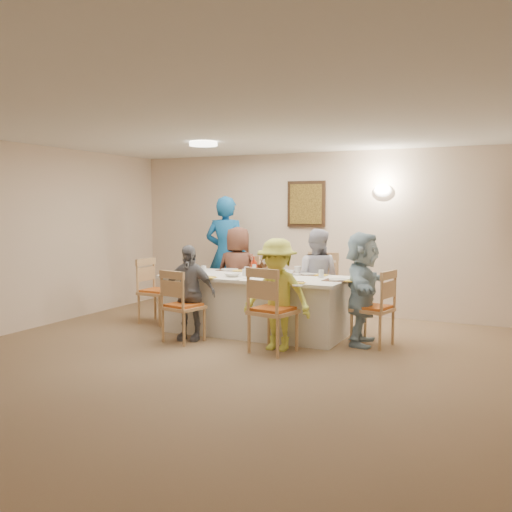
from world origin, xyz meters
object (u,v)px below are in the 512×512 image
at_px(dining_table, 255,305).
at_px(diner_front_left, 189,292).
at_px(chair_front_left, 184,305).
at_px(diner_right_end, 362,288).
at_px(chair_back_right, 319,289).
at_px(chair_front_right, 273,309).
at_px(chair_right_end, 373,307).
at_px(diner_back_right, 316,278).
at_px(diner_back_left, 238,274).
at_px(caregiver, 226,255).
at_px(condiment_ketchup, 254,266).
at_px(chair_back_left, 242,287).
at_px(diner_front_right, 277,295).
at_px(chair_left_end, 157,291).

distance_m(dining_table, diner_front_left, 0.93).
distance_m(chair_front_left, diner_right_end, 2.18).
relative_size(chair_back_right, chair_front_right, 1.03).
relative_size(chair_right_end, diner_back_right, 0.68).
bearing_deg(diner_back_left, caregiver, -53.96).
distance_m(dining_table, caregiver, 1.65).
bearing_deg(condiment_ketchup, diner_front_left, -129.91).
xyz_separation_m(caregiver, condiment_ketchup, (1.03, -1.14, -0.02)).
height_order(chair_back_left, diner_front_right, diner_front_right).
relative_size(diner_front_right, caregiver, 0.71).
distance_m(diner_back_right, caregiver, 1.73).
distance_m(chair_right_end, diner_front_left, 2.26).
distance_m(dining_table, diner_front_right, 0.95).
relative_size(dining_table, diner_front_right, 1.86).
bearing_deg(chair_left_end, chair_front_right, -107.17).
xyz_separation_m(chair_front_left, chair_left_end, (-0.95, 0.80, 0.01)).
relative_size(diner_right_end, caregiver, 0.75).
relative_size(chair_back_right, diner_front_right, 0.79).
relative_size(chair_right_end, diner_front_right, 0.71).
bearing_deg(chair_front_left, condiment_ketchup, -113.54).
height_order(chair_right_end, diner_back_right, diner_back_right).
bearing_deg(chair_back_left, diner_front_right, -52.22).
height_order(chair_back_right, chair_front_left, chair_back_right).
distance_m(chair_back_right, chair_front_left, 2.00).
relative_size(diner_back_left, diner_front_left, 1.15).
height_order(chair_right_end, caregiver, caregiver).
bearing_deg(dining_table, chair_back_right, 53.13).
distance_m(dining_table, condiment_ketchup, 0.51).
distance_m(chair_front_left, condiment_ketchup, 1.08).
bearing_deg(diner_front_left, caregiver, 94.15).
distance_m(diner_front_left, condiment_ketchup, 0.94).
xyz_separation_m(diner_front_left, diner_front_right, (1.20, 0.00, 0.05)).
xyz_separation_m(dining_table, chair_left_end, (-1.55, 0.00, 0.08)).
distance_m(chair_back_right, caregiver, 1.73).
xyz_separation_m(diner_back_right, diner_front_right, (-0.00, -1.36, -0.03)).
bearing_deg(diner_right_end, dining_table, 82.11).
bearing_deg(chair_front_right, diner_front_right, -78.55).
xyz_separation_m(chair_left_end, diner_front_left, (0.95, -0.68, 0.13)).
height_order(dining_table, diner_front_right, diner_front_right).
height_order(chair_front_right, chair_right_end, chair_front_right).
bearing_deg(chair_right_end, chair_back_left, -98.50).
relative_size(chair_left_end, diner_back_left, 0.68).
height_order(chair_left_end, diner_front_right, diner_front_right).
bearing_deg(diner_front_left, diner_front_right, -9.66).
height_order(diner_back_right, diner_right_end, diner_right_end).
bearing_deg(diner_right_end, diner_front_left, 100.72).
height_order(diner_back_right, diner_front_left, diner_back_right).
distance_m(chair_front_right, diner_front_left, 1.21).
distance_m(chair_back_right, diner_right_end, 1.16).
height_order(chair_left_end, diner_front_left, diner_front_left).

